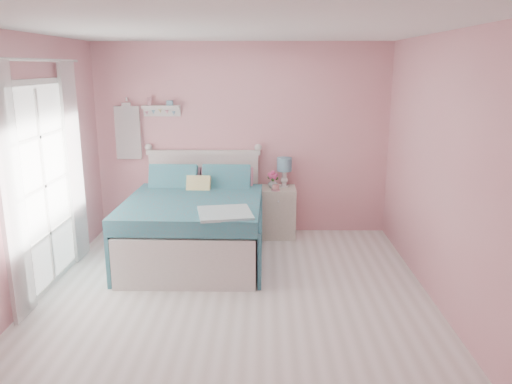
{
  "coord_description": "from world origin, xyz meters",
  "views": [
    {
      "loc": [
        0.3,
        -4.55,
        2.28
      ],
      "look_at": [
        0.21,
        1.2,
        0.83
      ],
      "focal_mm": 35.0,
      "sensor_mm": 36.0,
      "label": 1
    }
  ],
  "objects_px": {
    "table_lamp": "(284,167)",
    "vase": "(273,183)",
    "bed": "(196,225)",
    "nightstand": "(278,212)",
    "teacup": "(276,188)"
  },
  "relations": [
    {
      "from": "nightstand",
      "to": "bed",
      "type": "bearing_deg",
      "value": -143.58
    },
    {
      "from": "table_lamp",
      "to": "vase",
      "type": "height_order",
      "value": "table_lamp"
    },
    {
      "from": "bed",
      "to": "vase",
      "type": "xyz_separation_m",
      "value": [
        0.95,
        0.74,
        0.35
      ]
    },
    {
      "from": "vase",
      "to": "teacup",
      "type": "relative_size",
      "value": 1.38
    },
    {
      "from": "table_lamp",
      "to": "teacup",
      "type": "distance_m",
      "value": 0.35
    },
    {
      "from": "nightstand",
      "to": "teacup",
      "type": "xyz_separation_m",
      "value": [
        -0.04,
        -0.15,
        0.38
      ]
    },
    {
      "from": "bed",
      "to": "teacup",
      "type": "bearing_deg",
      "value": 32.68
    },
    {
      "from": "bed",
      "to": "teacup",
      "type": "relative_size",
      "value": 20.74
    },
    {
      "from": "bed",
      "to": "nightstand",
      "type": "relative_size",
      "value": 2.96
    },
    {
      "from": "table_lamp",
      "to": "vase",
      "type": "xyz_separation_m",
      "value": [
        -0.16,
        -0.09,
        -0.21
      ]
    },
    {
      "from": "vase",
      "to": "bed",
      "type": "bearing_deg",
      "value": -142.06
    },
    {
      "from": "bed",
      "to": "nightstand",
      "type": "height_order",
      "value": "bed"
    },
    {
      "from": "bed",
      "to": "nightstand",
      "type": "distance_m",
      "value": 1.27
    },
    {
      "from": "bed",
      "to": "vase",
      "type": "bearing_deg",
      "value": 39.19
    },
    {
      "from": "teacup",
      "to": "vase",
      "type": "bearing_deg",
      "value": 104.73
    }
  ]
}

